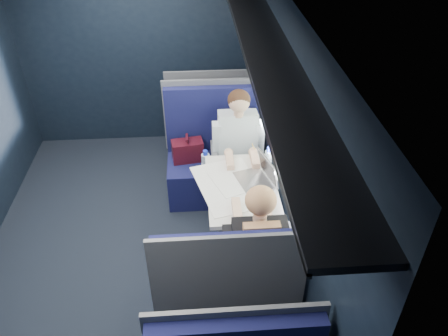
{
  "coord_description": "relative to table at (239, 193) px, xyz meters",
  "views": [
    {
      "loc": [
        0.68,
        -3.03,
        3.16
      ],
      "look_at": [
        0.9,
        0.0,
        0.95
      ],
      "focal_mm": 35.0,
      "sensor_mm": 36.0,
      "label": 1
    }
  ],
  "objects": [
    {
      "name": "seat_bay_far",
      "position": [
        -0.18,
        -0.87,
        -0.25
      ],
      "size": [
        1.04,
        0.62,
        1.26
      ],
      "color": "#0D0E39",
      "rests_on": "ground"
    },
    {
      "name": "seat_row_front",
      "position": [
        -0.18,
        1.8,
        -0.25
      ],
      "size": [
        1.04,
        0.51,
        1.16
      ],
      "color": "#0D0E39",
      "rests_on": "ground"
    },
    {
      "name": "room_shell",
      "position": [
        -1.01,
        0.0,
        0.81
      ],
      "size": [
        3.0,
        4.4,
        2.4
      ],
      "color": "black",
      "rests_on": "ground"
    },
    {
      "name": "laptop",
      "position": [
        0.2,
        0.06,
        0.15
      ],
      "size": [
        0.36,
        0.42,
        0.27
      ],
      "color": "silver",
      "rests_on": "table"
    },
    {
      "name": "table",
      "position": [
        0.0,
        0.0,
        0.0
      ],
      "size": [
        0.62,
        1.0,
        0.74
      ],
      "color": "#54565E",
      "rests_on": "ground"
    },
    {
      "name": "seat_bay_near",
      "position": [
        -0.19,
        0.87,
        -0.24
      ],
      "size": [
        1.04,
        0.62,
        1.26
      ],
      "color": "#0D0E39",
      "rests_on": "ground"
    },
    {
      "name": "man",
      "position": [
        0.07,
        0.7,
        0.06
      ],
      "size": [
        0.53,
        0.56,
        1.32
      ],
      "color": "black",
      "rests_on": "ground"
    },
    {
      "name": "bottle_small",
      "position": [
        0.3,
        0.25,
        0.18
      ],
      "size": [
        0.07,
        0.07,
        0.23
      ],
      "color": "silver",
      "rests_on": "table"
    },
    {
      "name": "cup",
      "position": [
        0.3,
        0.31,
        0.12
      ],
      "size": [
        0.07,
        0.07,
        0.09
      ],
      "primitive_type": "cylinder",
      "color": "white",
      "rests_on": "table"
    },
    {
      "name": "papers",
      "position": [
        -0.09,
        0.02,
        0.08
      ],
      "size": [
        0.7,
        0.86,
        0.01
      ],
      "primitive_type": "cube",
      "rotation": [
        0.0,
        0.0,
        0.26
      ],
      "color": "white",
      "rests_on": "table"
    },
    {
      "name": "ground",
      "position": [
        -1.03,
        0.0,
        -0.67
      ],
      "size": [
        2.8,
        4.2,
        0.01
      ],
      "primitive_type": "cube",
      "color": "black"
    },
    {
      "name": "woman",
      "position": [
        0.07,
        -0.71,
        0.06
      ],
      "size": [
        0.53,
        0.56,
        1.32
      ],
      "color": "black",
      "rests_on": "ground"
    }
  ]
}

